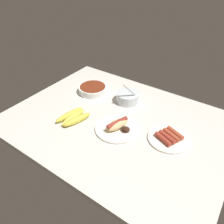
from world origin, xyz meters
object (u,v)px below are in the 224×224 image
Objects in this scene: banana_bunch at (73,117)px; plate_sausages at (169,138)px; bowl_chili at (93,89)px; bowl_coleslaw at (128,97)px; plate_hotdog_assembled at (117,127)px.

plate_sausages is at bearing 17.46° from banana_bunch.
bowl_chili is at bearing 108.59° from banana_bunch.
bowl_coleslaw is at bearing 153.61° from plate_sausages.
plate_sausages is 1.12× the size of bowl_chili.
bowl_chili is (-9.93, 29.53, 0.53)cm from banana_bunch.
bowl_coleslaw is at bearing 65.52° from banana_bunch.
bowl_chili reaches higher than banana_bunch.
banana_bunch is at bearing -162.54° from plate_sausages.
bowl_coleslaw is 0.81× the size of bowl_chili.
banana_bunch is 31.16cm from bowl_chili.
plate_sausages is 39.01cm from bowl_coleslaw.
bowl_coleslaw reaches higher than banana_bunch.
plate_hotdog_assembled is at bearing -69.63° from bowl_coleslaw.
plate_sausages is 26.71cm from plate_hotdog_assembled.
plate_hotdog_assembled is at bearing -161.62° from plate_sausages.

